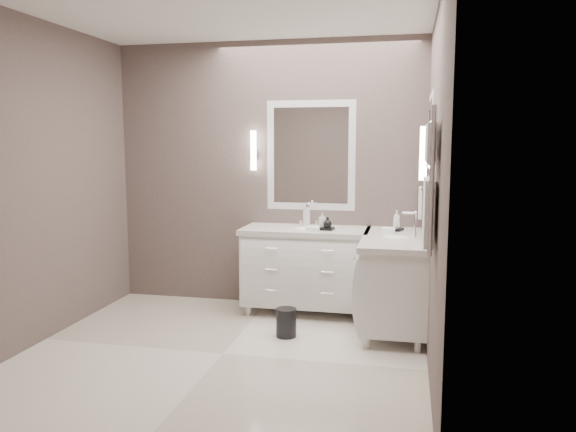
% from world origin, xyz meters
% --- Properties ---
extents(floor, '(3.20, 3.00, 0.01)m').
position_xyz_m(floor, '(0.00, 0.00, -0.01)').
color(floor, white).
rests_on(floor, ground).
extents(ceiling, '(3.20, 3.00, 0.01)m').
position_xyz_m(ceiling, '(0.00, 0.00, 2.71)').
color(ceiling, white).
rests_on(ceiling, wall_back).
extents(wall_back, '(3.20, 0.01, 2.70)m').
position_xyz_m(wall_back, '(0.00, 1.50, 1.35)').
color(wall_back, '#554744').
rests_on(wall_back, floor).
extents(wall_front, '(3.20, 0.01, 2.70)m').
position_xyz_m(wall_front, '(0.00, -1.50, 1.35)').
color(wall_front, '#554744').
rests_on(wall_front, floor).
extents(wall_left, '(0.01, 3.00, 2.70)m').
position_xyz_m(wall_left, '(-1.60, 0.00, 1.35)').
color(wall_left, '#554744').
rests_on(wall_left, floor).
extents(wall_right, '(0.01, 3.00, 2.70)m').
position_xyz_m(wall_right, '(1.60, 0.00, 1.35)').
color(wall_right, '#554744').
rests_on(wall_right, floor).
extents(vanity_back, '(1.24, 0.59, 0.97)m').
position_xyz_m(vanity_back, '(0.45, 1.23, 0.49)').
color(vanity_back, white).
rests_on(vanity_back, floor).
extents(vanity_right, '(0.59, 1.24, 0.97)m').
position_xyz_m(vanity_right, '(1.33, 0.90, 0.49)').
color(vanity_right, white).
rests_on(vanity_right, floor).
extents(mirror_back, '(0.90, 0.02, 1.10)m').
position_xyz_m(mirror_back, '(0.45, 1.49, 1.55)').
color(mirror_back, white).
rests_on(mirror_back, wall_back).
extents(mirror_right, '(0.02, 0.90, 1.10)m').
position_xyz_m(mirror_right, '(1.59, 0.80, 1.55)').
color(mirror_right, white).
rests_on(mirror_right, wall_right).
extents(sconce_back, '(0.06, 0.06, 0.40)m').
position_xyz_m(sconce_back, '(-0.13, 1.43, 1.59)').
color(sconce_back, white).
rests_on(sconce_back, wall_back).
extents(sconce_right, '(0.06, 0.06, 0.40)m').
position_xyz_m(sconce_right, '(1.53, 0.22, 1.59)').
color(sconce_right, white).
rests_on(sconce_right, wall_right).
extents(towel_bar_corner, '(0.03, 0.22, 0.30)m').
position_xyz_m(towel_bar_corner, '(1.54, 1.36, 1.12)').
color(towel_bar_corner, white).
rests_on(towel_bar_corner, wall_right).
extents(towel_ladder, '(0.06, 0.58, 0.90)m').
position_xyz_m(towel_ladder, '(1.55, -0.40, 1.39)').
color(towel_ladder, white).
rests_on(towel_ladder, wall_right).
extents(waste_bin, '(0.23, 0.23, 0.25)m').
position_xyz_m(waste_bin, '(0.41, 0.50, 0.12)').
color(waste_bin, black).
rests_on(waste_bin, floor).
extents(amenity_tray_back, '(0.18, 0.15, 0.03)m').
position_xyz_m(amenity_tray_back, '(0.65, 1.16, 0.86)').
color(amenity_tray_back, black).
rests_on(amenity_tray_back, vanity_back).
extents(amenity_tray_right, '(0.14, 0.17, 0.02)m').
position_xyz_m(amenity_tray_right, '(1.32, 1.26, 0.86)').
color(amenity_tray_right, black).
rests_on(amenity_tray_right, vanity_right).
extents(water_bottle, '(0.07, 0.07, 0.20)m').
position_xyz_m(water_bottle, '(0.45, 1.27, 0.95)').
color(water_bottle, silver).
rests_on(water_bottle, vanity_back).
extents(soap_bottle_a, '(0.07, 0.07, 0.14)m').
position_xyz_m(soap_bottle_a, '(0.62, 1.18, 0.94)').
color(soap_bottle_a, white).
rests_on(soap_bottle_a, amenity_tray_back).
extents(soap_bottle_b, '(0.11, 0.11, 0.10)m').
position_xyz_m(soap_bottle_b, '(0.68, 1.13, 0.93)').
color(soap_bottle_b, black).
rests_on(soap_bottle_b, amenity_tray_back).
extents(soap_bottle_c, '(0.08, 0.09, 0.17)m').
position_xyz_m(soap_bottle_c, '(1.32, 1.26, 0.96)').
color(soap_bottle_c, white).
rests_on(soap_bottle_c, amenity_tray_right).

